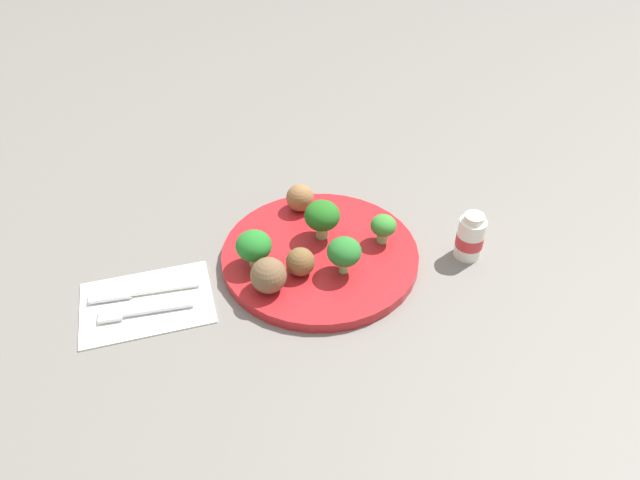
{
  "coord_description": "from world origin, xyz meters",
  "views": [
    {
      "loc": [
        0.18,
        0.59,
        0.56
      ],
      "look_at": [
        0.0,
        0.0,
        0.04
      ],
      "focal_mm": 32.54,
      "sensor_mm": 36.0,
      "label": 1
    }
  ],
  "objects": [
    {
      "name": "broccoli_floret_front_right",
      "position": [
        -0.02,
        0.05,
        0.05
      ],
      "size": [
        0.05,
        0.05,
        0.05
      ],
      "color": "#91C76A",
      "rests_on": "plate"
    },
    {
      "name": "broccoli_floret_center",
      "position": [
        0.09,
        -0.0,
        0.05
      ],
      "size": [
        0.05,
        0.05,
        0.05
      ],
      "color": "#93BF67",
      "rests_on": "plate"
    },
    {
      "name": "napkin",
      "position": [
        0.24,
        0.02,
        0.0
      ],
      "size": [
        0.17,
        0.12,
        0.01
      ],
      "primitive_type": "cube",
      "rotation": [
        0.0,
        0.0,
        -0.02
      ],
      "color": "white",
      "rests_on": "ground_plane"
    },
    {
      "name": "plate",
      "position": [
        0.0,
        0.0,
        0.01
      ],
      "size": [
        0.28,
        0.28,
        0.02
      ],
      "primitive_type": "cylinder",
      "color": "red",
      "rests_on": "ground_plane"
    },
    {
      "name": "yogurt_bottle",
      "position": [
        -0.21,
        0.05,
        0.03
      ],
      "size": [
        0.04,
        0.04,
        0.07
      ],
      "color": "white",
      "rests_on": "ground_plane"
    },
    {
      "name": "meatball_back_right",
      "position": [
        0.04,
        0.04,
        0.04
      ],
      "size": [
        0.04,
        0.04,
        0.04
      ],
      "primitive_type": "sphere",
      "color": "brown",
      "rests_on": "plate"
    },
    {
      "name": "knife",
      "position": [
        0.25,
        -0.0,
        0.01
      ],
      "size": [
        0.15,
        0.03,
        0.01
      ],
      "color": "white",
      "rests_on": "napkin"
    },
    {
      "name": "meatball_far_rim",
      "position": [
        0.09,
        0.05,
        0.04
      ],
      "size": [
        0.05,
        0.05,
        0.05
      ],
      "primitive_type": "sphere",
      "color": "brown",
      "rests_on": "plate"
    },
    {
      "name": "broccoli_floret_far_rim",
      "position": [
        -0.01,
        -0.03,
        0.05
      ],
      "size": [
        0.05,
        0.05,
        0.06
      ],
      "color": "#97BF73",
      "rests_on": "plate"
    },
    {
      "name": "fork",
      "position": [
        0.25,
        0.03,
        0.01
      ],
      "size": [
        0.12,
        0.03,
        0.01
      ],
      "color": "silver",
      "rests_on": "napkin"
    },
    {
      "name": "ground_plane",
      "position": [
        0.0,
        0.0,
        0.0
      ],
      "size": [
        4.0,
        4.0,
        0.0
      ],
      "primitive_type": "plane",
      "color": "slate"
    },
    {
      "name": "broccoli_floret_mid_left",
      "position": [
        -0.09,
        0.01,
        0.04
      ],
      "size": [
        0.04,
        0.04,
        0.04
      ],
      "color": "#8DB96D",
      "rests_on": "plate"
    },
    {
      "name": "meatball_near_rim",
      "position": [
        -0.0,
        -0.1,
        0.04
      ],
      "size": [
        0.04,
        0.04,
        0.04
      ],
      "primitive_type": "sphere",
      "color": "olive",
      "rests_on": "plate"
    }
  ]
}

